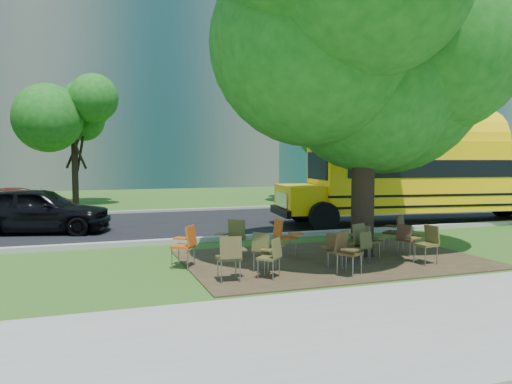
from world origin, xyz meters
name	(u,v)px	position (x,y,z in m)	size (l,w,h in m)	color
ground	(286,259)	(0.00, 0.00, 0.00)	(160.00, 160.00, 0.00)	#2B581B
sidewalk	(416,322)	(0.00, -5.00, 0.02)	(60.00, 4.00, 0.04)	gray
dirt_patch	(333,259)	(1.00, -0.50, 0.01)	(7.00, 4.50, 0.03)	#382819
asphalt_road	(214,222)	(0.00, 7.00, 0.02)	(80.00, 8.00, 0.04)	black
kerb_near	(248,237)	(0.00, 3.00, 0.07)	(80.00, 0.25, 0.14)	gray
kerb_far	(192,210)	(0.00, 11.10, 0.07)	(80.00, 0.25, 0.14)	gray
building_main	(38,57)	(-8.00, 36.00, 11.00)	(38.00, 16.00, 22.00)	#60605B
building_right	(355,66)	(24.00, 38.00, 12.50)	(30.00, 16.00, 25.00)	gray
bg_tree_2	(74,123)	(-5.00, 16.00, 4.21)	(4.80, 4.80, 6.62)	black
bg_tree_3	(323,111)	(8.00, 14.00, 5.03)	(5.60, 5.60, 7.84)	black
bg_tree_4	(453,125)	(16.00, 13.00, 4.34)	(5.00, 5.00, 6.85)	black
main_tree	(365,38)	(1.90, -0.34, 5.32)	(7.20, 7.20, 8.94)	black
school_bus	(456,176)	(8.53, 4.03, 1.74)	(12.56, 4.22, 3.02)	#FCBE07
chair_0	(231,254)	(-1.92, -1.81, 0.58)	(0.64, 0.55, 0.94)	#473E1E
chair_1	(265,248)	(-1.01, -1.26, 0.55)	(0.75, 0.60, 0.88)	#48441F
chair_2	(271,254)	(-1.07, -1.81, 0.52)	(0.57, 0.72, 0.84)	brown
chair_3	(334,247)	(0.59, -1.32, 0.47)	(0.62, 0.49, 0.77)	#4D351B
chair_4	(363,244)	(1.39, -1.21, 0.48)	(0.52, 0.55, 0.77)	#413F1C
chair_5	(347,249)	(0.51, -2.03, 0.57)	(0.62, 0.76, 0.92)	#4B331B
chair_6	(427,240)	(2.78, -1.67, 0.56)	(0.59, 0.60, 0.91)	#4B4420
chair_7	(407,237)	(2.91, -0.77, 0.50)	(0.66, 0.55, 0.81)	#49291A
chair_8	(186,242)	(-2.50, -0.24, 0.59)	(0.64, 0.81, 0.96)	#B24813
chair_9	(234,235)	(-1.18, 0.50, 0.58)	(0.80, 0.63, 0.93)	#4F4C22
chair_10	(284,234)	(-0.04, 0.06, 0.60)	(0.58, 0.63, 0.97)	#BB4914
chair_11	(355,238)	(1.34, -0.95, 0.57)	(0.63, 0.74, 0.93)	#463E1E
chair_12	(369,238)	(1.85, -0.73, 0.51)	(0.52, 0.55, 0.83)	#4A4120
chair_13	(396,229)	(3.12, 0.00, 0.58)	(0.62, 0.78, 0.93)	#3D2515
black_car	(38,210)	(-6.01, 6.20, 0.76)	(1.81, 4.49, 1.53)	black
bg_car_red	(19,203)	(-7.08, 10.80, 0.62)	(2.06, 4.47, 1.24)	#5E1510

